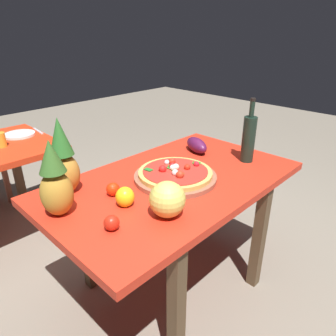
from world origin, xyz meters
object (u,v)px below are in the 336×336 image
at_px(display_table, 173,193).
at_px(pizza_board, 175,177).
at_px(eggplant, 197,145).
at_px(pizza, 175,172).
at_px(pineapple_right, 55,182).
at_px(tomato_beside_pepper, 112,223).
at_px(pineapple_left, 63,160).
at_px(drinking_glass_juice, 0,140).
at_px(tomato_by_bottle, 113,189).
at_px(dinner_plate, 19,134).
at_px(bell_pepper, 125,197).
at_px(melon, 167,199).
at_px(knife_utensil, 38,131).
at_px(wine_bottle, 249,138).

distance_m(display_table, pizza_board, 0.10).
xyz_separation_m(pizza_board, eggplant, (0.39, 0.17, 0.03)).
bearing_deg(pizza, pineapple_right, 167.53).
bearing_deg(eggplant, tomato_beside_pepper, -161.48).
bearing_deg(pineapple_left, tomato_beside_pepper, -95.22).
bearing_deg(tomato_beside_pepper, pizza, 14.10).
bearing_deg(drinking_glass_juice, tomato_beside_pepper, -91.98).
relative_size(tomato_by_bottle, dinner_plate, 0.29).
relative_size(pizza_board, bell_pepper, 4.64).
xyz_separation_m(pizza_board, tomato_beside_pepper, (-0.49, -0.12, 0.02)).
distance_m(display_table, melon, 0.39).
height_order(pineapple_left, knife_utensil, pineapple_left).
height_order(wine_bottle, pineapple_right, wine_bottle).
bearing_deg(eggplant, display_table, -157.46).
bearing_deg(dinner_plate, pizza_board, -78.41).
relative_size(pineapple_right, tomato_beside_pepper, 5.36).
xyz_separation_m(tomato_by_bottle, dinner_plate, (0.05, 1.22, -0.02)).
distance_m(pizza, eggplant, 0.42).
bearing_deg(tomato_beside_pepper, melon, -20.60).
xyz_separation_m(pizza_board, drinking_glass_juice, (-0.45, 1.17, 0.03)).
distance_m(bell_pepper, dinner_plate, 1.34).
xyz_separation_m(pineapple_left, knife_utensil, (0.33, 1.03, -0.16)).
bearing_deg(pineapple_left, tomato_by_bottle, -55.22).
height_order(wine_bottle, knife_utensil, wine_bottle).
xyz_separation_m(eggplant, tomato_by_bottle, (-0.71, -0.08, -0.01)).
bearing_deg(tomato_by_bottle, eggplant, 6.05).
height_order(pizza_board, wine_bottle, wine_bottle).
xyz_separation_m(display_table, pizza_board, (-0.00, -0.01, 0.10)).
bearing_deg(tomato_by_bottle, display_table, -14.38).
distance_m(pineapple_left, knife_utensil, 1.09).
bearing_deg(pizza, display_table, 83.17).
bearing_deg(wine_bottle, knife_utensil, 112.78).
height_order(eggplant, tomato_by_bottle, eggplant).
xyz_separation_m(display_table, bell_pepper, (-0.34, -0.03, 0.13)).
relative_size(tomato_by_bottle, tomato_beside_pepper, 1.03).
bearing_deg(drinking_glass_juice, pineapple_right, -97.14).
bearing_deg(tomato_beside_pepper, wine_bottle, -0.68).
bearing_deg(pineapple_left, pineapple_right, -128.10).
xyz_separation_m(bell_pepper, tomato_beside_pepper, (-0.15, -0.11, -0.01)).
relative_size(wine_bottle, knife_utensil, 2.07).
distance_m(pineapple_left, bell_pepper, 0.35).
xyz_separation_m(pizza, eggplant, (0.38, 0.17, 0.00)).
xyz_separation_m(pizza, pineapple_right, (-0.58, 0.13, 0.11)).
height_order(pineapple_right, dinner_plate, pineapple_right).
height_order(pizza, bell_pepper, bell_pepper).
xyz_separation_m(pizza, tomato_beside_pepper, (-0.49, -0.12, -0.01)).
height_order(wine_bottle, tomato_beside_pepper, wine_bottle).
bearing_deg(display_table, drinking_glass_juice, 111.37).
bearing_deg(wine_bottle, melon, -174.45).
distance_m(tomato_by_bottle, dinner_plate, 1.22).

